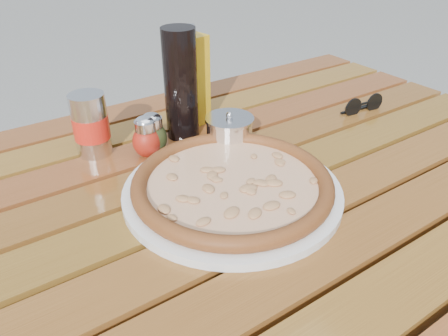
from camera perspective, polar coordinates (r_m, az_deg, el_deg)
table at (r=0.79m, az=0.83°, el=-7.23°), size 1.40×0.90×0.75m
plate at (r=0.72m, az=1.09°, el=-3.00°), size 0.44×0.44×0.01m
pizza at (r=0.71m, az=1.10°, el=-1.96°), size 0.35×0.35×0.03m
pepper_shaker at (r=0.83m, az=-10.10°, el=3.95°), size 0.07×0.07×0.08m
oregano_shaker at (r=0.84m, az=-9.30°, el=4.40°), size 0.07×0.07×0.08m
dark_bottle at (r=0.87m, az=-5.67°, el=10.79°), size 0.09×0.09×0.22m
soda_can at (r=0.86m, az=-16.99°, el=5.37°), size 0.08×0.08×0.12m
olive_oil_cruet at (r=0.94m, az=-4.21°, el=11.41°), size 0.06×0.06×0.21m
parmesan_tin at (r=0.86m, az=0.71°, el=4.87°), size 0.11×0.11×0.07m
sunglasses at (r=1.06m, az=17.70°, el=7.79°), size 0.11×0.03×0.04m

